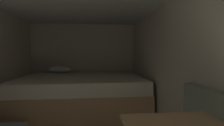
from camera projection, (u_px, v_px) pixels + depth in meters
name	position (u px, v px, depth m)	size (l,w,h in m)	color
wall_back	(84.00, 63.00, 4.55)	(2.73, 0.05, 2.03)	beige
wall_right	(175.00, 73.00, 2.36)	(0.05, 4.67, 2.03)	beige
bed	(82.00, 95.00, 3.64)	(2.51, 1.77, 0.97)	tan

